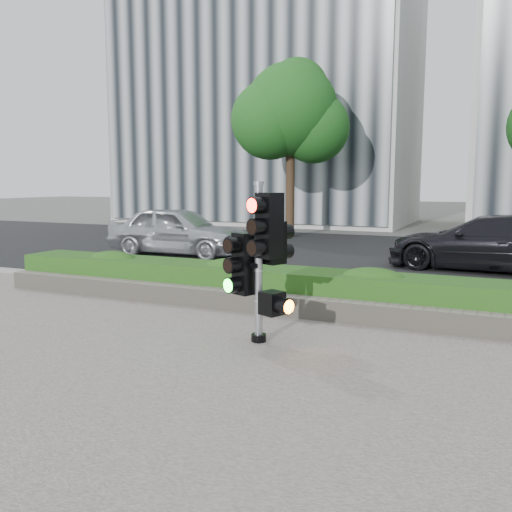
# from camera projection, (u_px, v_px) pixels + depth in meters

# --- Properties ---
(ground) EXTENTS (120.00, 120.00, 0.00)m
(ground) POSITION_uv_depth(u_px,v_px,m) (226.00, 346.00, 7.60)
(ground) COLOR #51514C
(ground) RESTS_ON ground
(sidewalk) EXTENTS (16.00, 11.00, 0.03)m
(sidewalk) POSITION_uv_depth(u_px,v_px,m) (110.00, 414.00, 5.34)
(sidewalk) COLOR #9E9389
(sidewalk) RESTS_ON ground
(road) EXTENTS (60.00, 13.00, 0.02)m
(road) POSITION_uv_depth(u_px,v_px,m) (375.00, 256.00, 16.64)
(road) COLOR black
(road) RESTS_ON ground
(curb) EXTENTS (60.00, 0.25, 0.12)m
(curb) POSITION_uv_depth(u_px,v_px,m) (301.00, 298.00, 10.44)
(curb) COLOR gray
(curb) RESTS_ON ground
(stone_wall) EXTENTS (12.00, 0.32, 0.34)m
(stone_wall) POSITION_uv_depth(u_px,v_px,m) (277.00, 304.00, 9.29)
(stone_wall) COLOR gray
(stone_wall) RESTS_ON sidewalk
(hedge) EXTENTS (12.00, 1.00, 0.68)m
(hedge) POSITION_uv_depth(u_px,v_px,m) (290.00, 288.00, 9.85)
(hedge) COLOR #3A8629
(hedge) RESTS_ON sidewalk
(building_left) EXTENTS (16.00, 9.00, 15.00)m
(building_left) POSITION_uv_depth(u_px,v_px,m) (270.00, 90.00, 31.02)
(building_left) COLOR #B7B7B2
(building_left) RESTS_ON ground
(tree_left) EXTENTS (4.61, 4.03, 7.34)m
(tree_left) POSITION_uv_depth(u_px,v_px,m) (291.00, 113.00, 21.90)
(tree_left) COLOR black
(tree_left) RESTS_ON ground
(traffic_signal) EXTENTS (0.84, 0.71, 2.26)m
(traffic_signal) POSITION_uv_depth(u_px,v_px,m) (262.00, 254.00, 7.55)
(traffic_signal) COLOR black
(traffic_signal) RESTS_ON sidewalk
(car_silver) EXTENTS (4.48, 1.83, 1.52)m
(car_silver) POSITION_uv_depth(u_px,v_px,m) (178.00, 231.00, 16.78)
(car_silver) COLOR silver
(car_silver) RESTS_ON road
(car_dark) EXTENTS (5.15, 2.55, 1.44)m
(car_dark) POSITION_uv_depth(u_px,v_px,m) (488.00, 243.00, 13.83)
(car_dark) COLOR black
(car_dark) RESTS_ON road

